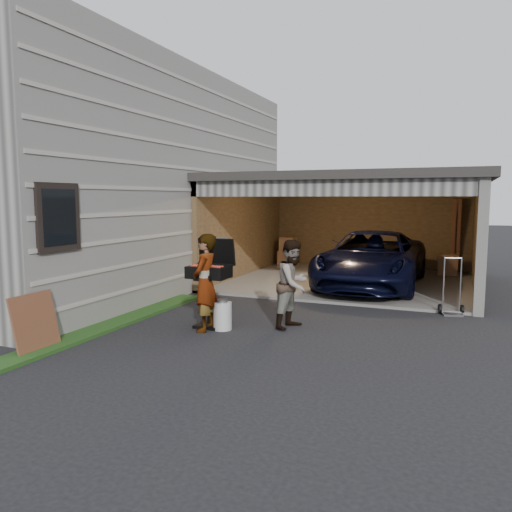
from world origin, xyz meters
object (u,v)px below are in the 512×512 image
Objects in this scene: woman at (205,283)px; minivan at (372,261)px; man at (293,284)px; bbq_grill at (210,275)px; propane_tank at (222,316)px; plywood_panel at (35,323)px; hand_truck at (452,304)px.

minivan is at bearing 152.98° from woman.
man is 1.49m from bbq_grill.
plywood_panel is (-2.04, -2.22, 0.20)m from propane_tank.
propane_tank is (0.25, 0.16, -0.60)m from woman.
man is at bearing 19.75° from bbq_grill.
bbq_grill is 4.86m from hand_truck.
hand_truck is (1.96, -2.34, -0.48)m from minivan.
man is 3.42m from hand_truck.
bbq_grill reaches higher than propane_tank.
bbq_grill reaches higher than plywood_panel.
minivan reaches higher than plywood_panel.
propane_tank is 0.42× the size of hand_truck.
woman reaches higher than propane_tank.
woman is at bearing -158.23° from hand_truck.
plywood_panel is at bearing -126.75° from bbq_grill.
plywood_panel is at bearing -47.30° from woman.
plywood_panel reaches higher than propane_tank.
minivan is 3.19× the size of bbq_grill.
man is 3.23× the size of propane_tank.
minivan is 5.41m from propane_tank.
woman is at bearing 48.93° from plywood_panel.
man is at bearing -98.19° from minivan.
bbq_grill is 2.95m from plywood_panel.
minivan is 3.09m from hand_truck.
man is (1.35, 0.78, -0.06)m from woman.
woman is 0.67m from propane_tank.
hand_truck is at bearing -36.70° from man.
man is 4.24m from plywood_panel.
man is at bearing 29.24° from propane_tank.
hand_truck is (2.61, 2.14, -0.57)m from man.
woman is 1.90× the size of plywood_panel.
bbq_grill is 0.76m from propane_tank.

